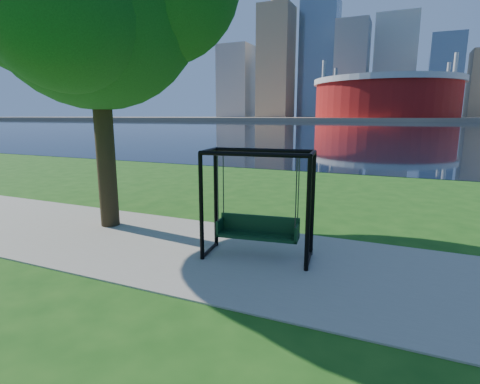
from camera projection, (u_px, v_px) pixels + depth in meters
The scene contains 7 objects.
ground at pixel (238, 248), 8.22m from camera, with size 900.00×900.00×0.00m, color #1E5114.
path at pixel (228, 255), 7.77m from camera, with size 120.00×4.00×0.03m, color #9E937F.
river at pixel (394, 127), 99.67m from camera, with size 900.00×180.00×0.02m, color black.
far_bank at pixel (403, 119), 282.38m from camera, with size 900.00×228.00×2.00m, color #937F60.
stadium at pixel (385, 96), 220.04m from camera, with size 83.00×83.00×32.00m.
skyline at pixel (401, 73), 289.13m from camera, with size 392.00×66.00×96.50m.
swing at pixel (258, 207), 7.47m from camera, with size 2.26×1.22×2.21m.
Camera 1 is at (3.20, -7.13, 2.85)m, focal length 28.00 mm.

